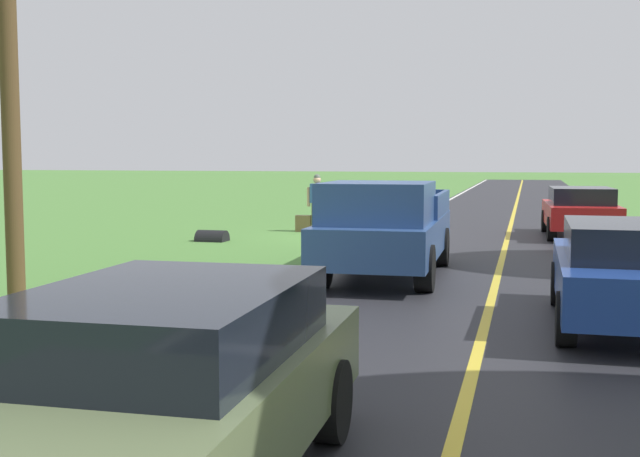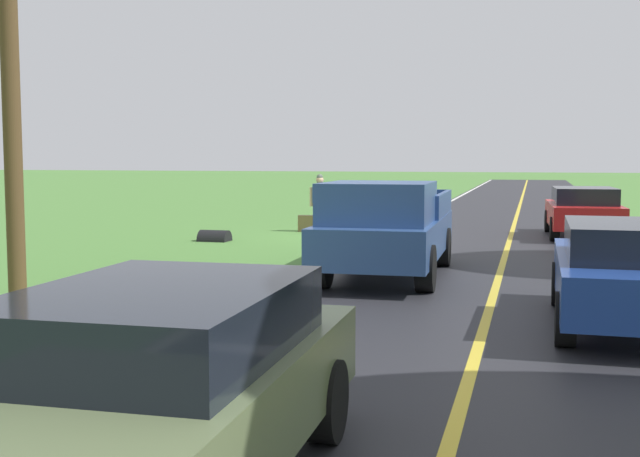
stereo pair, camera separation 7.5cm
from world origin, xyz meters
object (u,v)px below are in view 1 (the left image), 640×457
pickup_truck_passing (385,226)px  sedan_mid_oncoming (630,271)px  hitchhiker_walking (317,199)px  sedan_ahead_same_lane (158,389)px  utility_pole_roadside (8,35)px  suitcase_carried (303,223)px  sedan_near_oncoming (580,210)px

pickup_truck_passing → sedan_mid_oncoming: pickup_truck_passing is taller
pickup_truck_passing → sedan_mid_oncoming: bearing=138.1°
hitchhiker_walking → sedan_ahead_same_lane: hitchhiker_walking is taller
sedan_mid_oncoming → utility_pole_roadside: bearing=2.0°
suitcase_carried → pickup_truck_passing: (-4.00, 8.56, 0.72)m
suitcase_carried → sedan_ahead_same_lane: bearing=10.8°
suitcase_carried → sedan_mid_oncoming: sedan_mid_oncoming is taller
hitchhiker_walking → sedan_mid_oncoming: size_ratio=0.40×
sedan_mid_oncoming → sedan_near_oncoming: (-0.11, -12.49, 0.00)m
suitcase_carried → sedan_mid_oncoming: 14.43m
hitchhiker_walking → pickup_truck_passing: (-3.58, 8.65, -0.01)m
pickup_truck_passing → sedan_near_oncoming: 9.85m
sedan_mid_oncoming → sedan_near_oncoming: 12.49m
hitchhiker_walking → sedan_ahead_same_lane: (-3.86, 18.70, -0.23)m
sedan_near_oncoming → sedan_ahead_same_lane: (3.75, 19.03, 0.00)m
pickup_truck_passing → suitcase_carried: bearing=-64.9°
hitchhiker_walking → pickup_truck_passing: pickup_truck_passing is taller
hitchhiker_walking → sedan_mid_oncoming: 14.28m
hitchhiker_walking → utility_pole_roadside: (1.63, 12.47, 3.15)m
sedan_ahead_same_lane → utility_pole_roadside: 8.96m
hitchhiker_walking → sedan_ahead_same_lane: 19.10m
suitcase_carried → sedan_ahead_same_lane: (-4.28, 18.60, 0.50)m
sedan_ahead_same_lane → sedan_near_oncoming: bearing=-101.1°
sedan_mid_oncoming → sedan_near_oncoming: same height
pickup_truck_passing → sedan_ahead_same_lane: pickup_truck_passing is taller
sedan_mid_oncoming → sedan_ahead_same_lane: (3.63, 6.54, 0.00)m
pickup_truck_passing → sedan_ahead_same_lane: 10.05m
sedan_near_oncoming → sedan_ahead_same_lane: same height
pickup_truck_passing → utility_pole_roadside: bearing=36.2°
hitchhiker_walking → suitcase_carried: size_ratio=3.50×
pickup_truck_passing → sedan_near_oncoming: (-4.02, -8.99, -0.21)m
suitcase_carried → sedan_mid_oncoming: (-7.91, 12.06, 0.50)m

